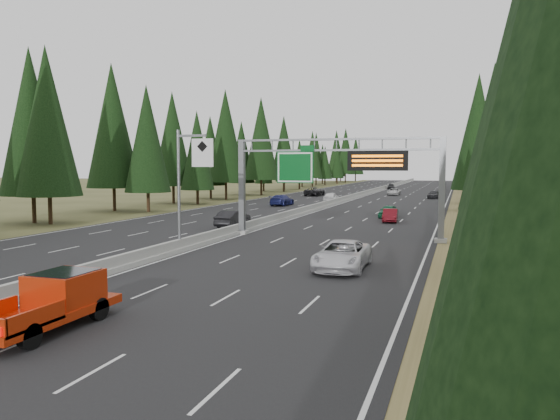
{
  "coord_description": "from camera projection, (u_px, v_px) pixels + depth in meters",
  "views": [
    {
      "loc": [
        17.5,
        -6.73,
        5.76
      ],
      "look_at": [
        8.63,
        20.0,
        3.46
      ],
      "focal_mm": 35.0,
      "sensor_mm": 36.0,
      "label": 1
    }
  ],
  "objects": [
    {
      "name": "car_onc_far",
      "position": [
        315.0,
        192.0,
        102.9
      ],
      "size": [
        3.06,
        5.97,
        1.61
      ],
      "primitive_type": "imported",
      "rotation": [
        0.0,
        0.0,
        3.07
      ],
      "color": "black",
      "rests_on": "road"
    },
    {
      "name": "sign_gantry",
      "position": [
        344.0,
        172.0,
        42.1
      ],
      "size": [
        16.75,
        0.98,
        7.8
      ],
      "color": "slate",
      "rests_on": "road"
    },
    {
      "name": "silver_minivan",
      "position": [
        342.0,
        255.0,
        29.85
      ],
      "size": [
        2.68,
        5.68,
        1.57
      ],
      "primitive_type": "imported",
      "rotation": [
        0.0,
        0.0,
        0.01
      ],
      "color": "silver",
      "rests_on": "road"
    },
    {
      "name": "car_ahead_far",
      "position": [
        391.0,
        186.0,
        131.88
      ],
      "size": [
        1.87,
        4.15,
        1.38
      ],
      "primitive_type": "imported",
      "rotation": [
        0.0,
        0.0,
        0.06
      ],
      "color": "black",
      "rests_on": "road"
    },
    {
      "name": "car_ahead_white",
      "position": [
        394.0,
        192.0,
        105.36
      ],
      "size": [
        2.24,
        4.8,
        1.33
      ],
      "primitive_type": "imported",
      "rotation": [
        0.0,
        0.0,
        -0.01
      ],
      "color": "#BBBBBB",
      "rests_on": "road"
    },
    {
      "name": "red_pickup",
      "position": [
        56.0,
        298.0,
        19.19
      ],
      "size": [
        2.07,
        5.79,
        1.89
      ],
      "color": "black",
      "rests_on": "road"
    },
    {
      "name": "car_ahead_dkgrey",
      "position": [
        434.0,
        195.0,
        94.46
      ],
      "size": [
        2.26,
        4.64,
        1.3
      ],
      "primitive_type": "imported",
      "rotation": [
        0.0,
        0.0,
        -0.1
      ],
      "color": "black",
      "rests_on": "road"
    },
    {
      "name": "tree_row_right",
      "position": [
        494.0,
        143.0,
        73.71
      ],
      "size": [
        11.7,
        240.83,
        18.21
      ],
      "color": "black",
      "rests_on": "ground"
    },
    {
      "name": "shoulder_right",
      "position": [
        462.0,
        204.0,
        82.42
      ],
      "size": [
        3.6,
        260.0,
        0.06
      ],
      "primitive_type": "cube",
      "color": "olive",
      "rests_on": "ground"
    },
    {
      "name": "hov_sign_pole",
      "position": [
        186.0,
        182.0,
        35.38
      ],
      "size": [
        2.8,
        0.5,
        8.0
      ],
      "color": "slate",
      "rests_on": "road"
    },
    {
      "name": "car_onc_blue",
      "position": [
        282.0,
        200.0,
        77.82
      ],
      "size": [
        2.42,
        5.45,
        1.55
      ],
      "primitive_type": "imported",
      "rotation": [
        0.0,
        0.0,
        3.1
      ],
      "color": "navy",
      "rests_on": "road"
    },
    {
      "name": "tree_row_left",
      "position": [
        211.0,
        144.0,
        89.8
      ],
      "size": [
        11.92,
        244.48,
        18.96
      ],
      "color": "black",
      "rests_on": "ground"
    },
    {
      "name": "shoulder_left",
      "position": [
        244.0,
        199.0,
        93.59
      ],
      "size": [
        3.6,
        260.0,
        0.06
      ],
      "primitive_type": "cube",
      "color": "#3F441F",
      "rests_on": "ground"
    },
    {
      "name": "car_ahead_dkred",
      "position": [
        390.0,
        215.0,
        55.06
      ],
      "size": [
        1.7,
        4.12,
        1.33
      ],
      "primitive_type": "imported",
      "rotation": [
        0.0,
        0.0,
        0.08
      ],
      "color": "#5B0D14",
      "rests_on": "road"
    },
    {
      "name": "road",
      "position": [
        346.0,
        201.0,
        88.01
      ],
      "size": [
        32.0,
        260.0,
        0.08
      ],
      "primitive_type": "cube",
      "color": "black",
      "rests_on": "ground"
    },
    {
      "name": "car_onc_white",
      "position": [
        332.0,
        197.0,
        84.63
      ],
      "size": [
        1.9,
        4.62,
        1.57
      ],
      "primitive_type": "imported",
      "rotation": [
        0.0,
        0.0,
        3.13
      ],
      "color": "silver",
      "rests_on": "road"
    },
    {
      "name": "median_barrier",
      "position": [
        346.0,
        199.0,
        87.98
      ],
      "size": [
        0.7,
        260.0,
        0.85
      ],
      "color": "gray",
      "rests_on": "road"
    },
    {
      "name": "car_ahead_green",
      "position": [
        389.0,
        211.0,
        59.76
      ],
      "size": [
        2.01,
        4.18,
        1.38
      ],
      "primitive_type": "imported",
      "rotation": [
        0.0,
        0.0,
        -0.1
      ],
      "color": "#16613A",
      "rests_on": "road"
    },
    {
      "name": "car_onc_near",
      "position": [
        233.0,
        219.0,
        50.65
      ],
      "size": [
        1.82,
        4.78,
        1.56
      ],
      "primitive_type": "imported",
      "rotation": [
        0.0,
        0.0,
        3.11
      ],
      "color": "black",
      "rests_on": "road"
    }
  ]
}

